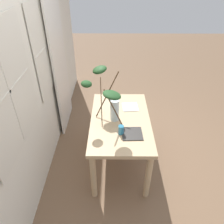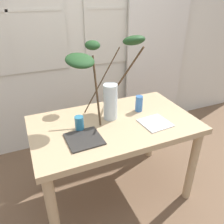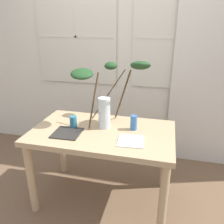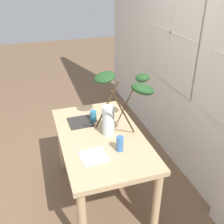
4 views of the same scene
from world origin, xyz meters
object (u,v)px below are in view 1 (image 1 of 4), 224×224
(drinking_glass_blue_right, at_px, (113,104))
(plate_square_left, at_px, (132,134))
(dining_table, at_px, (120,126))
(drinking_glass_blue_left, at_px, (121,130))
(vase_with_branches, at_px, (107,95))
(plate_square_right, at_px, (130,107))

(drinking_glass_blue_right, relative_size, plate_square_left, 0.57)
(dining_table, relative_size, plate_square_left, 5.39)
(drinking_glass_blue_left, height_order, plate_square_left, drinking_glass_blue_left)
(dining_table, bearing_deg, vase_with_branches, 84.66)
(dining_table, height_order, plate_square_right, plate_square_right)
(plate_square_left, xyz_separation_m, plate_square_right, (0.58, -0.01, -0.00))
(vase_with_branches, height_order, drinking_glass_blue_right, vase_with_branches)
(dining_table, xyz_separation_m, plate_square_right, (0.29, -0.15, 0.12))
(drinking_glass_blue_left, relative_size, plate_square_right, 0.52)
(dining_table, distance_m, vase_with_branches, 0.50)
(drinking_glass_blue_right, height_order, plate_square_left, drinking_glass_blue_right)
(dining_table, relative_size, plate_square_right, 6.03)
(drinking_glass_blue_right, relative_size, plate_square_right, 0.64)
(vase_with_branches, height_order, plate_square_right, vase_with_branches)
(drinking_glass_blue_left, height_order, drinking_glass_blue_right, drinking_glass_blue_right)
(vase_with_branches, bearing_deg, drinking_glass_blue_right, -15.19)
(dining_table, distance_m, drinking_glass_blue_left, 0.33)
(plate_square_left, bearing_deg, vase_with_branches, 44.26)
(drinking_glass_blue_right, height_order, plate_square_right, drinking_glass_blue_right)
(drinking_glass_blue_right, xyz_separation_m, plate_square_left, (-0.56, -0.23, -0.06))
(drinking_glass_blue_left, bearing_deg, dining_table, 0.02)
(dining_table, height_order, drinking_glass_blue_left, drinking_glass_blue_left)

